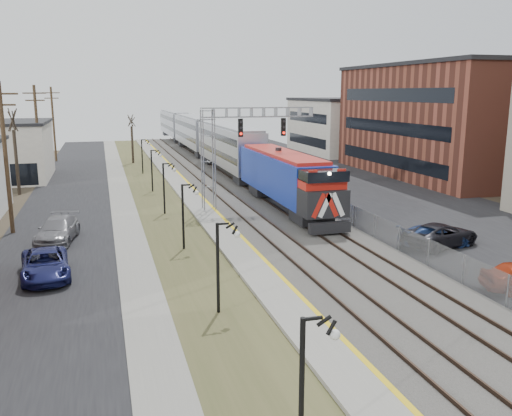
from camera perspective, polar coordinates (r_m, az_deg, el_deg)
name	(u,v)px	position (r m, az deg, el deg)	size (l,w,h in m)	color
ground	(398,398)	(18.36, 14.77, -18.81)	(160.00, 160.00, 0.00)	#473D2D
street_west	(68,202)	(49.37, -19.19, 0.59)	(7.00, 120.00, 0.04)	black
sidewalk	(122,199)	(49.29, -13.97, 0.91)	(2.00, 120.00, 0.08)	gray
grass_median	(156,197)	(49.47, -10.50, 1.10)	(4.00, 120.00, 0.06)	#454826
platform	(189,195)	(49.81, -7.07, 1.39)	(2.00, 120.00, 0.24)	gray
ballast_bed	(242,192)	(50.80, -1.49, 1.67)	(8.00, 120.00, 0.20)	#595651
parking_lot	(358,187)	(54.99, 10.72, 2.18)	(16.00, 120.00, 0.04)	black
platform_edge	(198,193)	(49.93, -6.08, 1.59)	(0.24, 120.00, 0.01)	gold
track_near	(221,191)	(50.32, -3.70, 1.75)	(1.58, 120.00, 0.15)	#2D2119
track_far	(257,190)	(51.16, 0.14, 1.95)	(1.58, 120.00, 0.15)	#2D2119
train	(204,138)	(77.37, -5.54, 7.33)	(3.00, 85.85, 5.33)	#122B9A
signal_gantry	(230,141)	(42.65, -2.81, 7.10)	(9.00, 1.07, 8.15)	gray
lampposts	(182,216)	(32.81, -7.76, -0.87)	(0.14, 62.14, 4.00)	black
utility_poles	(6,159)	(39.11, -24.83, 4.67)	(0.28, 80.28, 10.00)	#4C3823
fence	(284,183)	(51.87, 3.01, 2.66)	(0.04, 120.00, 1.60)	gray
buildings_east	(509,123)	(58.92, 25.08, 8.07)	(16.00, 76.00, 15.00)	gray
bare_trees	(55,166)	(52.89, -20.44, 4.18)	(12.30, 42.30, 5.95)	#382D23
car_lot_c	(441,235)	(35.07, 18.85, -2.74)	(2.38, 5.15, 1.43)	black
car_lot_d	(434,237)	(34.95, 18.21, -2.88)	(1.78, 4.38, 1.27)	navy
car_lot_e	(316,183)	(53.09, 6.34, 2.67)	(1.56, 3.87, 1.32)	gray
car_lot_f	(312,177)	(56.43, 5.90, 3.25)	(1.43, 4.09, 1.35)	#0D4528
car_street_a	(45,265)	(29.69, -21.31, -5.62)	(2.30, 4.98, 1.38)	#171B53
car_street_b	(58,230)	(36.42, -20.17, -2.24)	(2.10, 5.17, 1.50)	slate
car_lot_g	(286,167)	(63.51, 3.18, 4.30)	(1.95, 4.80, 1.39)	silver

